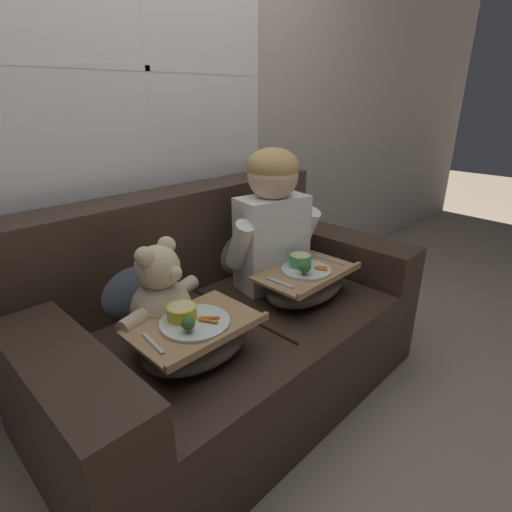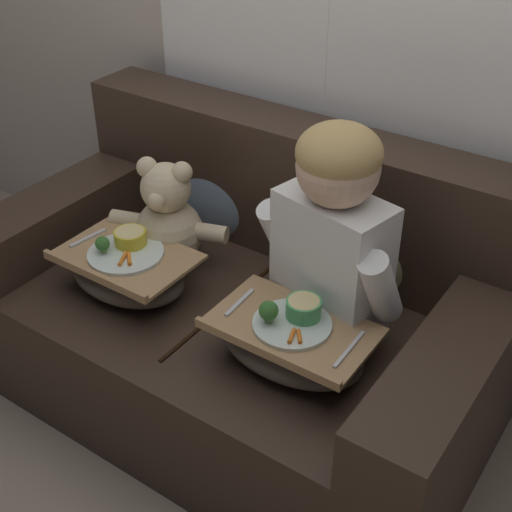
{
  "view_description": "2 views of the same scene",
  "coord_description": "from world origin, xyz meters",
  "px_view_note": "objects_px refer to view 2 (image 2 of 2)",
  "views": [
    {
      "loc": [
        -1.03,
        -1.16,
        1.32
      ],
      "look_at": [
        0.12,
        -0.03,
        0.67
      ],
      "focal_mm": 28.0,
      "sensor_mm": 36.0,
      "label": 1
    },
    {
      "loc": [
        1.11,
        -1.49,
        1.85
      ],
      "look_at": [
        0.05,
        0.04,
        0.6
      ],
      "focal_mm": 50.0,
      "sensor_mm": 36.0,
      "label": 2
    }
  ],
  "objects_px": {
    "throw_pillow_behind_teddy": "(213,190)",
    "teddy_bear": "(168,221)",
    "child_figure": "(334,224)",
    "lap_tray_teddy": "(128,271)",
    "couch": "(248,314)",
    "lap_tray_child": "(291,343)",
    "throw_pillow_behind_child": "(369,243)"
  },
  "relations": [
    {
      "from": "throw_pillow_behind_child",
      "to": "teddy_bear",
      "type": "distance_m",
      "value": 0.68
    },
    {
      "from": "child_figure",
      "to": "teddy_bear",
      "type": "relative_size",
      "value": 1.6
    },
    {
      "from": "throw_pillow_behind_teddy",
      "to": "teddy_bear",
      "type": "relative_size",
      "value": 0.88
    },
    {
      "from": "teddy_bear",
      "to": "lap_tray_teddy",
      "type": "height_order",
      "value": "teddy_bear"
    },
    {
      "from": "throw_pillow_behind_teddy",
      "to": "child_figure",
      "type": "distance_m",
      "value": 0.71
    },
    {
      "from": "couch",
      "to": "lap_tray_teddy",
      "type": "height_order",
      "value": "couch"
    },
    {
      "from": "couch",
      "to": "teddy_bear",
      "type": "height_order",
      "value": "couch"
    },
    {
      "from": "child_figure",
      "to": "throw_pillow_behind_teddy",
      "type": "bearing_deg",
      "value": 158.06
    },
    {
      "from": "throw_pillow_behind_child",
      "to": "lap_tray_teddy",
      "type": "xyz_separation_m",
      "value": [
        -0.63,
        -0.46,
        -0.09
      ]
    },
    {
      "from": "teddy_bear",
      "to": "couch",
      "type": "bearing_deg",
      "value": 4.19
    },
    {
      "from": "child_figure",
      "to": "lap_tray_teddy",
      "type": "height_order",
      "value": "child_figure"
    },
    {
      "from": "teddy_bear",
      "to": "lap_tray_child",
      "type": "bearing_deg",
      "value": -18.22
    },
    {
      "from": "couch",
      "to": "child_figure",
      "type": "bearing_deg",
      "value": -3.45
    },
    {
      "from": "throw_pillow_behind_child",
      "to": "child_figure",
      "type": "bearing_deg",
      "value": -90.06
    },
    {
      "from": "couch",
      "to": "lap_tray_child",
      "type": "bearing_deg",
      "value": -36.12
    },
    {
      "from": "lap_tray_child",
      "to": "lap_tray_teddy",
      "type": "distance_m",
      "value": 0.63
    },
    {
      "from": "lap_tray_child",
      "to": "lap_tray_teddy",
      "type": "xyz_separation_m",
      "value": [
        -0.63,
        0.0,
        -0.0
      ]
    },
    {
      "from": "child_figure",
      "to": "lap_tray_teddy",
      "type": "distance_m",
      "value": 0.73
    },
    {
      "from": "throw_pillow_behind_teddy",
      "to": "child_figure",
      "type": "bearing_deg",
      "value": -21.94
    },
    {
      "from": "throw_pillow_behind_child",
      "to": "throw_pillow_behind_teddy",
      "type": "height_order",
      "value": "same"
    },
    {
      "from": "couch",
      "to": "throw_pillow_behind_teddy",
      "type": "relative_size",
      "value": 4.65
    },
    {
      "from": "couch",
      "to": "throw_pillow_behind_teddy",
      "type": "height_order",
      "value": "couch"
    },
    {
      "from": "child_figure",
      "to": "couch",
      "type": "bearing_deg",
      "value": 176.55
    },
    {
      "from": "child_figure",
      "to": "lap_tray_child",
      "type": "relative_size",
      "value": 1.44
    },
    {
      "from": "lap_tray_child",
      "to": "couch",
      "type": "bearing_deg",
      "value": 143.88
    },
    {
      "from": "throw_pillow_behind_teddy",
      "to": "child_figure",
      "type": "height_order",
      "value": "child_figure"
    },
    {
      "from": "throw_pillow_behind_child",
      "to": "lap_tray_child",
      "type": "distance_m",
      "value": 0.47
    },
    {
      "from": "couch",
      "to": "lap_tray_child",
      "type": "height_order",
      "value": "couch"
    },
    {
      "from": "throw_pillow_behind_child",
      "to": "lap_tray_teddy",
      "type": "relative_size",
      "value": 0.84
    },
    {
      "from": "couch",
      "to": "lap_tray_teddy",
      "type": "bearing_deg",
      "value": -144.02
    },
    {
      "from": "throw_pillow_behind_child",
      "to": "lap_tray_teddy",
      "type": "height_order",
      "value": "throw_pillow_behind_child"
    },
    {
      "from": "child_figure",
      "to": "throw_pillow_behind_child",
      "type": "bearing_deg",
      "value": 89.94
    }
  ]
}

